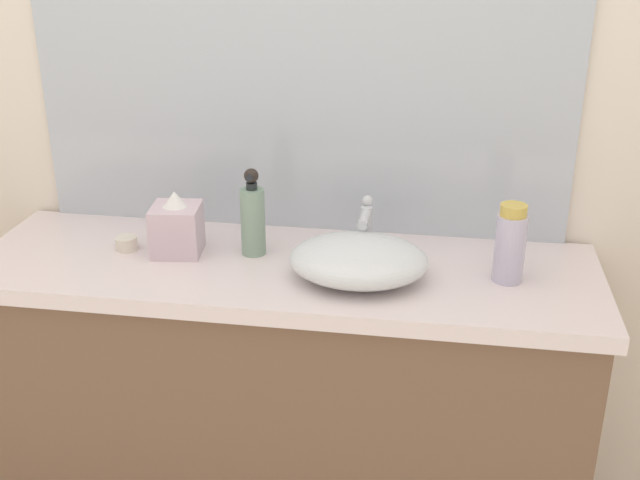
{
  "coord_description": "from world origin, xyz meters",
  "views": [
    {
      "loc": [
        0.44,
        -1.34,
        1.68
      ],
      "look_at": [
        0.16,
        0.42,
        0.93
      ],
      "focal_mm": 44.2,
      "sensor_mm": 36.0,
      "label": 1
    }
  ],
  "objects_px": {
    "sink_basin": "(358,260)",
    "tissue_box": "(177,227)",
    "candle_jar": "(127,243)",
    "lotion_bottle": "(510,244)",
    "soap_dispenser": "(253,218)"
  },
  "relations": [
    {
      "from": "lotion_bottle",
      "to": "tissue_box",
      "type": "bearing_deg",
      "value": 177.83
    },
    {
      "from": "sink_basin",
      "to": "tissue_box",
      "type": "xyz_separation_m",
      "value": [
        -0.48,
        0.08,
        0.02
      ]
    },
    {
      "from": "soap_dispenser",
      "to": "tissue_box",
      "type": "bearing_deg",
      "value": -172.53
    },
    {
      "from": "tissue_box",
      "to": "soap_dispenser",
      "type": "bearing_deg",
      "value": 7.47
    },
    {
      "from": "sink_basin",
      "to": "lotion_bottle",
      "type": "distance_m",
      "value": 0.36
    },
    {
      "from": "soap_dispenser",
      "to": "lotion_bottle",
      "type": "bearing_deg",
      "value": -5.12
    },
    {
      "from": "lotion_bottle",
      "to": "soap_dispenser",
      "type": "bearing_deg",
      "value": 174.88
    },
    {
      "from": "sink_basin",
      "to": "tissue_box",
      "type": "distance_m",
      "value": 0.49
    },
    {
      "from": "candle_jar",
      "to": "sink_basin",
      "type": "bearing_deg",
      "value": -7.15
    },
    {
      "from": "soap_dispenser",
      "to": "candle_jar",
      "type": "relative_size",
      "value": 4.06
    },
    {
      "from": "candle_jar",
      "to": "tissue_box",
      "type": "bearing_deg",
      "value": 1.35
    },
    {
      "from": "sink_basin",
      "to": "candle_jar",
      "type": "height_order",
      "value": "sink_basin"
    },
    {
      "from": "soap_dispenser",
      "to": "tissue_box",
      "type": "height_order",
      "value": "soap_dispenser"
    },
    {
      "from": "candle_jar",
      "to": "soap_dispenser",
      "type": "bearing_deg",
      "value": 4.93
    },
    {
      "from": "sink_basin",
      "to": "tissue_box",
      "type": "bearing_deg",
      "value": 170.41
    }
  ]
}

